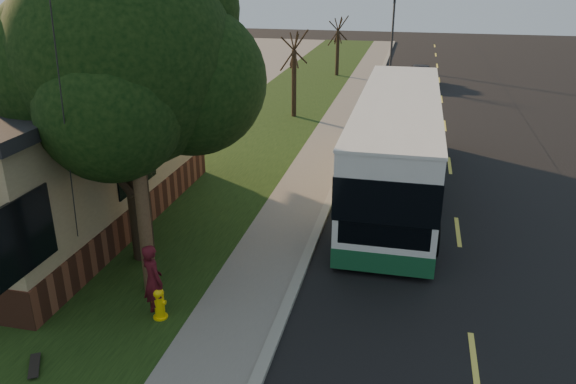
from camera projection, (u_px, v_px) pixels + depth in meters
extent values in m
plane|color=black|center=(276.00, 336.00, 11.78)|extent=(120.00, 120.00, 0.00)
cube|color=black|center=(452.00, 184.00, 20.00)|extent=(8.00, 80.00, 0.01)
cube|color=gray|center=(341.00, 174.00, 20.80)|extent=(0.25, 80.00, 0.12)
cube|color=slate|center=(314.00, 172.00, 21.01)|extent=(2.00, 80.00, 0.08)
cube|color=black|center=(225.00, 165.00, 21.73)|extent=(5.00, 80.00, 0.07)
cube|color=slate|center=(1.00, 149.00, 23.78)|extent=(15.00, 80.00, 0.04)
cylinder|color=yellow|center=(160.00, 307.00, 12.18)|extent=(0.22, 0.22, 0.55)
sphere|color=yellow|center=(158.00, 293.00, 12.05)|extent=(0.24, 0.24, 0.24)
cylinder|color=yellow|center=(159.00, 302.00, 12.13)|extent=(0.30, 0.10, 0.10)
cylinder|color=yellow|center=(159.00, 302.00, 12.13)|extent=(0.10, 0.18, 0.10)
cylinder|color=yellow|center=(161.00, 317.00, 12.28)|extent=(0.32, 0.32, 0.04)
cylinder|color=#473321|center=(132.00, 103.00, 11.65)|extent=(0.30, 0.30, 9.00)
cylinder|color=#2D2D30|center=(68.00, 151.00, 11.12)|extent=(2.52, 3.21, 7.60)
cylinder|color=black|center=(137.00, 186.00, 14.12)|extent=(0.56, 0.56, 4.00)
sphere|color=black|center=(123.00, 57.00, 12.92)|extent=(5.20, 5.20, 5.20)
sphere|color=black|center=(192.00, 81.00, 13.40)|extent=(3.60, 3.60, 3.60)
sphere|color=black|center=(69.00, 71.00, 12.92)|extent=(3.80, 3.80, 3.80)
sphere|color=black|center=(111.00, 109.00, 12.02)|extent=(3.20, 3.20, 3.20)
sphere|color=black|center=(127.00, 32.00, 14.16)|extent=(3.40, 3.40, 3.40)
sphere|color=black|center=(177.00, 8.00, 13.45)|extent=(3.00, 3.00, 3.00)
cylinder|color=black|center=(294.00, 84.00, 28.13)|extent=(0.24, 0.24, 3.30)
cylinder|color=black|center=(294.00, 50.00, 27.51)|extent=(1.38, 0.57, 2.01)
cylinder|color=black|center=(294.00, 50.00, 27.51)|extent=(0.74, 1.21, 1.58)
cylinder|color=black|center=(294.00, 50.00, 27.51)|extent=(0.65, 1.05, 1.95)
cylinder|color=black|center=(294.00, 50.00, 27.51)|extent=(1.28, 0.53, 1.33)
cylinder|color=black|center=(294.00, 50.00, 27.51)|extent=(0.75, 1.21, 1.70)
cylinder|color=black|center=(337.00, 53.00, 38.93)|extent=(0.24, 0.24, 3.03)
cylinder|color=black|center=(338.00, 31.00, 38.36)|extent=(1.38, 0.57, 2.01)
cylinder|color=black|center=(338.00, 31.00, 38.36)|extent=(0.74, 1.21, 1.58)
cylinder|color=black|center=(338.00, 31.00, 38.36)|extent=(0.65, 1.05, 1.95)
cylinder|color=black|center=(338.00, 31.00, 38.36)|extent=(1.28, 0.53, 1.33)
cylinder|color=black|center=(338.00, 31.00, 38.36)|extent=(0.75, 1.21, 1.70)
cylinder|color=#2D2D30|center=(393.00, 31.00, 41.39)|extent=(0.16, 0.16, 5.50)
imported|color=black|center=(394.00, 6.00, 40.74)|extent=(0.18, 0.22, 1.10)
cube|color=silver|center=(397.00, 139.00, 18.65)|extent=(2.51, 12.07, 2.71)
cube|color=#17512D|center=(394.00, 179.00, 19.18)|extent=(2.53, 12.09, 0.55)
cube|color=black|center=(397.00, 134.00, 18.58)|extent=(2.55, 12.11, 1.11)
cube|color=black|center=(385.00, 216.00, 13.28)|extent=(2.21, 0.06, 1.61)
cube|color=yellow|center=(389.00, 162.00, 12.78)|extent=(1.61, 0.06, 0.35)
cube|color=#FFF2CC|center=(351.00, 256.00, 13.86)|extent=(0.25, 0.04, 0.15)
cube|color=#FFF2CC|center=(413.00, 263.00, 13.55)|extent=(0.25, 0.04, 0.15)
cube|color=silver|center=(400.00, 98.00, 18.13)|extent=(2.56, 12.12, 0.08)
cylinder|color=black|center=(340.00, 230.00, 15.43)|extent=(0.28, 0.93, 0.93)
cylinder|color=black|center=(434.00, 239.00, 14.92)|extent=(0.28, 0.93, 0.93)
cylinder|color=black|center=(354.00, 186.00, 18.52)|extent=(0.28, 0.93, 0.93)
cylinder|color=black|center=(432.00, 192.00, 18.01)|extent=(0.28, 0.93, 0.93)
cylinder|color=black|center=(369.00, 140.00, 23.43)|extent=(0.28, 0.93, 0.93)
cylinder|color=black|center=(430.00, 144.00, 22.92)|extent=(0.28, 0.93, 0.93)
imported|color=#430D15|center=(153.00, 281.00, 12.08)|extent=(0.74, 0.70, 1.71)
cube|color=black|center=(34.00, 365.00, 10.71)|extent=(0.56, 0.74, 0.02)
cylinder|color=silver|center=(34.00, 376.00, 10.50)|extent=(0.17, 0.13, 0.05)
cylinder|color=silver|center=(36.00, 359.00, 10.96)|extent=(0.17, 0.13, 0.05)
cube|color=#13331D|center=(132.00, 167.00, 19.92)|extent=(1.53, 1.35, 1.10)
cube|color=#13331D|center=(130.00, 151.00, 19.70)|extent=(1.58, 1.40, 0.07)
imported|color=black|center=(420.00, 75.00, 36.10)|extent=(1.65, 3.96, 1.34)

